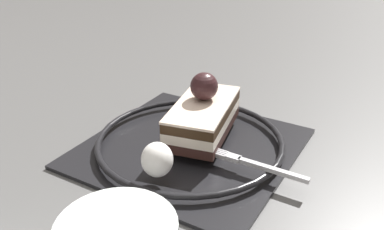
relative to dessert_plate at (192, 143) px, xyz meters
The scene contains 5 objects.
ground_plane 0.01m from the dessert_plate, 51.03° to the left, with size 2.40×2.40×0.00m, color #535352.
dessert_plate is the anchor object (origin of this frame).
cake_slice 0.04m from the dessert_plate, 98.73° to the right, with size 0.09×0.14×0.07m.
whipped_cream_dollop 0.09m from the dessert_plate, 98.82° to the left, with size 0.03×0.03×0.04m, color white.
fork 0.09m from the dessert_plate, 169.29° to the left, with size 0.12×0.01×0.00m.
Camera 1 is at (-0.24, 0.36, 0.27)m, focal length 39.14 mm.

